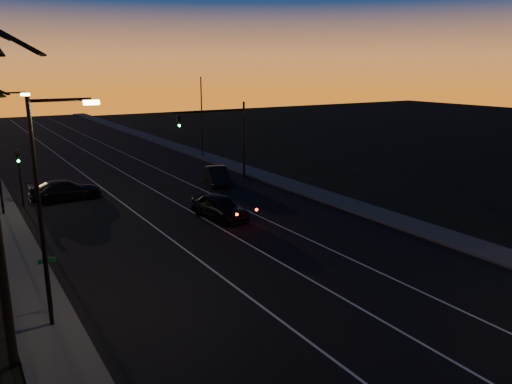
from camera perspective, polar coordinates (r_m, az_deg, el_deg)
road at (r=33.86m, az=-6.71°, el=-3.21°), size 20.00×170.00×0.01m
sidewalk_left at (r=31.12m, az=-25.82°, el=-6.00°), size 2.40×170.00×0.16m
sidewalk_right at (r=39.66m, az=8.10°, el=-0.57°), size 2.40×170.00×0.16m
lane_stripe_left at (r=32.78m, az=-11.47°, el=-3.96°), size 0.12×160.00×0.01m
lane_stripe_mid at (r=34.06m, az=-5.95°, el=-3.06°), size 0.12×160.00×0.01m
lane_stripe_right at (r=35.64m, az=-0.87°, el=-2.21°), size 0.12×160.00×0.01m
streetlight_left_near at (r=20.16m, az=-22.80°, el=-0.49°), size 2.55×0.26×9.00m
streetlight_left_far at (r=37.84m, az=-27.22°, el=5.00°), size 2.55×0.26×8.50m
street_sign at (r=22.21m, az=-22.58°, el=-9.15°), size 0.70×0.06×2.60m
signal_mast at (r=44.78m, az=-4.03°, el=7.33°), size 7.10×0.41×7.00m
signal_post at (r=40.23m, az=-25.46°, el=2.50°), size 0.28×0.37×4.20m
far_pole_right at (r=57.21m, az=-6.22°, el=8.46°), size 0.14×0.14×9.00m
lead_car at (r=33.87m, az=-4.18°, el=-1.69°), size 2.73×5.58×1.64m
right_car at (r=43.79m, az=-4.47°, el=1.88°), size 2.96×5.01×1.56m
cross_car at (r=41.15m, az=-20.88°, el=0.19°), size 5.46×2.39×1.56m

